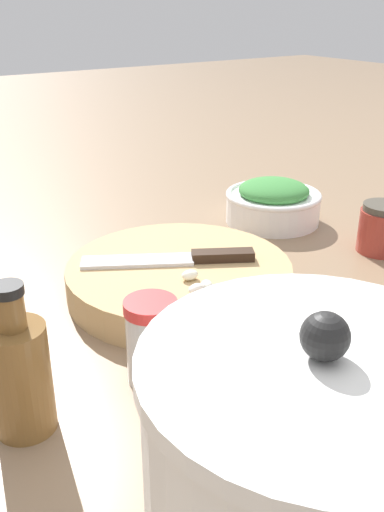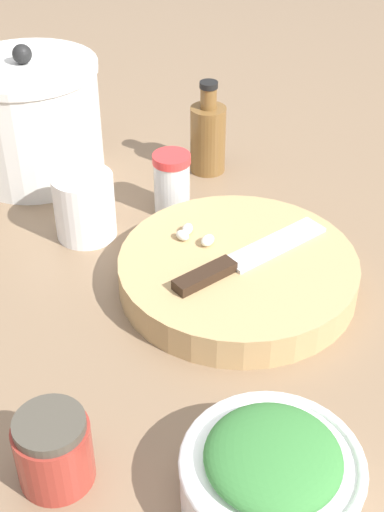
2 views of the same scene
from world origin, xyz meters
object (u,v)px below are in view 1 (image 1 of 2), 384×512
herb_bowl (273,202)px  stock_pot (309,474)px  spice_jar (152,341)px  coffee_mug (281,351)px  chef_knife (180,258)px  honey_jar (382,228)px  cutting_board (179,278)px  oil_bottle (20,374)px  garlic_cloves (196,282)px

herb_bowl → stock_pot: bearing=50.6°
spice_jar → coffee_mug: bearing=138.5°
chef_knife → honey_jar: honey_jar is taller
spice_jar → stock_pot: size_ratio=0.43×
cutting_board → chef_knife: bearing=-127.9°
honey_jar → oil_bottle: bearing=8.4°
herb_bowl → oil_bottle: 0.60m
chef_knife → garlic_cloves: size_ratio=4.36×
spice_jar → oil_bottle: 0.13m
chef_knife → spice_jar: spice_jar is taller
coffee_mug → stock_pot: (0.12, 0.16, 0.04)m
cutting_board → chef_knife: (-0.00, -0.01, 0.03)m
herb_bowl → stock_pot: size_ratio=0.77×
spice_jar → oil_bottle: oil_bottle is taller
honey_jar → oil_bottle: size_ratio=0.52×
coffee_mug → honey_jar: bearing=-154.3°
chef_knife → coffee_mug: 0.24m
herb_bowl → coffee_mug: bearing=49.9°
spice_jar → honey_jar: bearing=-169.0°
cutting_board → garlic_cloves: 0.07m
chef_knife → garlic_cloves: 0.07m
stock_pot → garlic_cloves: bearing=-112.3°
chef_knife → honey_jar: (-0.32, 0.06, -0.01)m
herb_bowl → honey_jar: size_ratio=2.17×
chef_knife → stock_pot: (0.15, 0.39, 0.04)m
coffee_mug → honey_jar: 0.40m
spice_jar → cutting_board: bearing=-130.7°
cutting_board → coffee_mug: (0.03, 0.23, 0.02)m
coffee_mug → stock_pot: stock_pot is taller
stock_pot → honey_jar: bearing=-145.5°
cutting_board → herb_bowl: bearing=-154.5°
garlic_cloves → oil_bottle: size_ratio=0.34×
spice_jar → honey_jar: (-0.45, -0.09, -0.01)m
chef_knife → stock_pot: stock_pot is taller
cutting_board → garlic_cloves: bearing=75.1°
spice_jar → honey_jar: size_ratio=1.20×
herb_bowl → coffee_mug: 0.47m
honey_jar → stock_pot: size_ratio=0.36×
herb_bowl → spice_jar: size_ratio=1.81×
garlic_cloves → stock_pot: stock_pot is taller
chef_knife → honey_jar: bearing=-72.1°
spice_jar → coffee_mug: (-0.10, 0.08, -0.00)m
spice_jar → honey_jar: spice_jar is taller
coffee_mug → herb_bowl: bearing=-130.1°
garlic_cloves → herb_bowl: herb_bowl is taller
honey_jar → spice_jar: bearing=11.0°
cutting_board → honey_jar: honey_jar is taller
cutting_board → chef_knife: chef_knife is taller
cutting_board → herb_bowl: (-0.28, -0.13, 0.02)m
garlic_cloves → coffee_mug: size_ratio=0.43×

